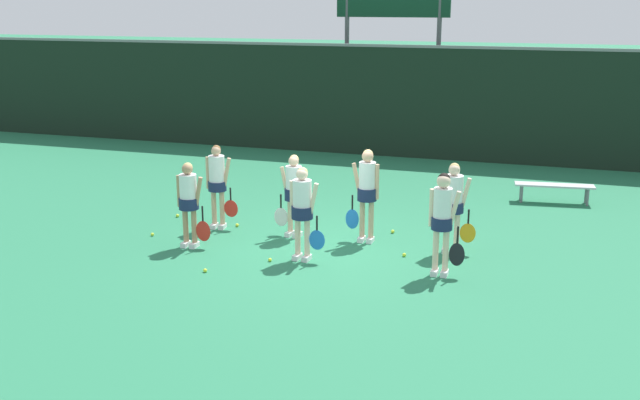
% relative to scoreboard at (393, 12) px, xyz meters
% --- Properties ---
extents(ground_plane, '(140.00, 140.00, 0.00)m').
position_rel_scoreboard_xyz_m(ground_plane, '(0.99, -10.17, -4.10)').
color(ground_plane, '#26724C').
extents(fence_windscreen, '(60.00, 0.08, 3.23)m').
position_rel_scoreboard_xyz_m(fence_windscreen, '(0.99, -1.52, -2.47)').
color(fence_windscreen, black).
rests_on(fence_windscreen, ground_plane).
extents(scoreboard, '(3.46, 0.15, 5.28)m').
position_rel_scoreboard_xyz_m(scoreboard, '(0.00, 0.00, 0.00)').
color(scoreboard, '#515156').
rests_on(scoreboard, ground_plane).
extents(bench_courtside, '(1.77, 0.56, 0.43)m').
position_rel_scoreboard_xyz_m(bench_courtside, '(5.05, -5.46, -3.74)').
color(bench_courtside, '#B2B2B7').
rests_on(bench_courtside, ground_plane).
extents(player_0, '(0.66, 0.37, 1.60)m').
position_rel_scoreboard_xyz_m(player_0, '(-1.34, -10.79, -3.17)').
color(player_0, tan).
rests_on(player_0, ground_plane).
extents(player_1, '(0.66, 0.38, 1.67)m').
position_rel_scoreboard_xyz_m(player_1, '(0.89, -10.83, -3.12)').
color(player_1, beige).
rests_on(player_1, ground_plane).
extents(player_2, '(0.62, 0.35, 1.75)m').
position_rel_scoreboard_xyz_m(player_2, '(3.33, -10.84, -3.06)').
color(player_2, beige).
rests_on(player_2, ground_plane).
extents(player_3, '(0.65, 0.36, 1.70)m').
position_rel_scoreboard_xyz_m(player_3, '(-1.35, -9.56, -3.11)').
color(player_3, tan).
rests_on(player_3, ground_plane).
extents(player_4, '(0.64, 0.36, 1.62)m').
position_rel_scoreboard_xyz_m(player_4, '(0.27, -9.60, -3.16)').
color(player_4, beige).
rests_on(player_4, ground_plane).
extents(player_5, '(0.64, 0.37, 1.78)m').
position_rel_scoreboard_xyz_m(player_5, '(1.70, -9.49, -3.04)').
color(player_5, tan).
rests_on(player_5, ground_plane).
extents(player_6, '(0.68, 0.40, 1.67)m').
position_rel_scoreboard_xyz_m(player_6, '(3.34, -9.63, -3.12)').
color(player_6, beige).
rests_on(player_6, ground_plane).
extents(tennis_ball_0, '(0.07, 0.07, 0.07)m').
position_rel_scoreboard_xyz_m(tennis_ball_0, '(2.07, -8.83, -4.07)').
color(tennis_ball_0, '#CCE033').
rests_on(tennis_ball_0, ground_plane).
extents(tennis_ball_1, '(0.07, 0.07, 0.07)m').
position_rel_scoreboard_xyz_m(tennis_ball_1, '(-2.42, -8.59, -4.07)').
color(tennis_ball_1, '#CCE033').
rests_on(tennis_ball_1, ground_plane).
extents(tennis_ball_2, '(0.07, 0.07, 0.07)m').
position_rel_scoreboard_xyz_m(tennis_ball_2, '(-2.36, -10.45, -4.07)').
color(tennis_ball_2, '#CCE033').
rests_on(tennis_ball_2, ground_plane).
extents(tennis_ball_3, '(0.07, 0.07, 0.07)m').
position_rel_scoreboard_xyz_m(tennis_ball_3, '(-2.52, -9.13, -4.07)').
color(tennis_ball_3, '#CCE033').
rests_on(tennis_ball_3, ground_plane).
extents(tennis_ball_4, '(0.06, 0.06, 0.06)m').
position_rel_scoreboard_xyz_m(tennis_ball_4, '(0.37, -11.11, -4.07)').
color(tennis_ball_4, '#CCE033').
rests_on(tennis_ball_4, ground_plane).
extents(tennis_ball_5, '(0.07, 0.07, 0.07)m').
position_rel_scoreboard_xyz_m(tennis_ball_5, '(-0.48, -11.96, -4.07)').
color(tennis_ball_5, '#CCE033').
rests_on(tennis_ball_5, ground_plane).
extents(tennis_ball_6, '(0.07, 0.07, 0.07)m').
position_rel_scoreboard_xyz_m(tennis_ball_6, '(-1.03, -9.38, -4.07)').
color(tennis_ball_6, '#CCE033').
rests_on(tennis_ball_6, ground_plane).
extents(tennis_ball_7, '(0.07, 0.07, 0.07)m').
position_rel_scoreboard_xyz_m(tennis_ball_7, '(2.57, -10.13, -4.07)').
color(tennis_ball_7, '#CCE033').
rests_on(tennis_ball_7, ground_plane).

